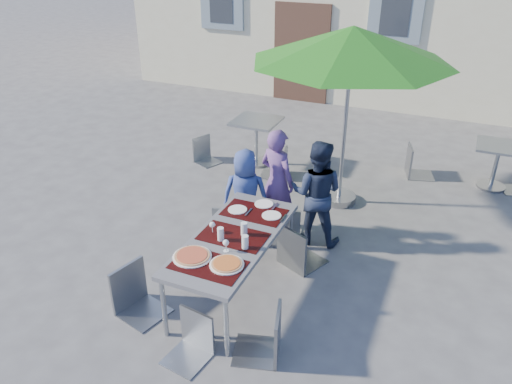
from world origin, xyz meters
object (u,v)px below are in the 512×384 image
at_px(bg_chair_l_0, 204,135).
at_px(cafe_table_1, 497,160).
at_px(dining_table, 233,241).
at_px(chair_0, 228,203).
at_px(chair_3, 131,264).
at_px(chair_4, 267,308).
at_px(child_0, 245,195).
at_px(child_2, 317,193).
at_px(bg_chair_l_1, 418,143).
at_px(cafe_table_0, 256,133).
at_px(chair_5, 189,313).
at_px(patio_umbrella, 352,46).
at_px(chair_2, 299,223).
at_px(chair_1, 283,201).
at_px(bg_chair_r_0, 279,147).
at_px(pizza_near_left, 192,256).
at_px(child_1, 277,181).

distance_m(bg_chair_l_0, cafe_table_1, 4.72).
bearing_deg(dining_table, chair_0, 119.34).
distance_m(chair_3, chair_4, 1.51).
bearing_deg(child_0, bg_chair_l_0, -68.11).
relative_size(child_0, child_2, 0.87).
bearing_deg(chair_3, chair_4, -1.03).
height_order(child_0, bg_chair_l_1, child_0).
distance_m(cafe_table_0, bg_chair_l_1, 2.65).
bearing_deg(dining_table, chair_5, -88.58).
distance_m(chair_0, patio_umbrella, 2.59).
xyz_separation_m(chair_2, chair_5, (-0.44, -1.75, -0.10)).
distance_m(child_0, child_2, 0.91).
xyz_separation_m(chair_1, bg_chair_r_0, (-0.77, 1.83, -0.09)).
bearing_deg(child_0, dining_table, 89.22).
xyz_separation_m(chair_3, bg_chair_l_1, (2.24, 4.58, -0.03)).
xyz_separation_m(pizza_near_left, bg_chair_l_1, (1.61, 4.42, -0.20)).
height_order(cafe_table_0, bg_chair_l_0, bg_chair_l_0).
distance_m(child_2, bg_chair_r_0, 1.97).
bearing_deg(patio_umbrella, chair_2, -91.06).
distance_m(chair_2, bg_chair_l_1, 3.28).
xyz_separation_m(chair_2, cafe_table_0, (-1.65, 2.54, -0.04)).
relative_size(cafe_table_0, bg_chair_l_0, 0.94).
bearing_deg(child_2, chair_5, 72.51).
distance_m(child_0, chair_4, 2.12).
height_order(chair_4, cafe_table_0, chair_4).
relative_size(child_2, cafe_table_1, 1.94).
height_order(chair_1, bg_chair_r_0, chair_1).
relative_size(cafe_table_1, bg_chair_l_1, 0.74).
relative_size(chair_4, bg_chair_r_0, 1.08).
xyz_separation_m(dining_table, chair_4, (0.68, -0.69, -0.13)).
distance_m(cafe_table_1, bg_chair_l_1, 1.19).
xyz_separation_m(child_0, chair_3, (-0.45, -1.81, -0.01)).
distance_m(chair_1, bg_chair_r_0, 1.99).
bearing_deg(patio_umbrella, bg_chair_r_0, 158.57).
xyz_separation_m(chair_0, cafe_table_1, (3.17, 2.92, -0.02)).
distance_m(patio_umbrella, bg_chair_l_1, 2.38).
distance_m(child_1, child_2, 0.56).
height_order(chair_2, cafe_table_1, chair_2).
bearing_deg(dining_table, chair_2, 58.66).
height_order(dining_table, bg_chair_l_0, bg_chair_l_0).
xyz_separation_m(child_2, chair_0, (-1.06, -0.36, -0.20)).
xyz_separation_m(chair_1, chair_4, (0.55, -1.86, -0.04)).
distance_m(bg_chair_r_0, bg_chair_l_1, 2.24).
height_order(chair_2, bg_chair_l_0, chair_2).
relative_size(dining_table, pizza_near_left, 4.76).
distance_m(dining_table, child_2, 1.47).
bearing_deg(chair_1, dining_table, -96.25).
height_order(child_2, bg_chair_r_0, child_2).
xyz_separation_m(child_2, cafe_table_1, (2.11, 2.57, -0.22)).
distance_m(bg_chair_r_0, cafe_table_1, 3.37).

